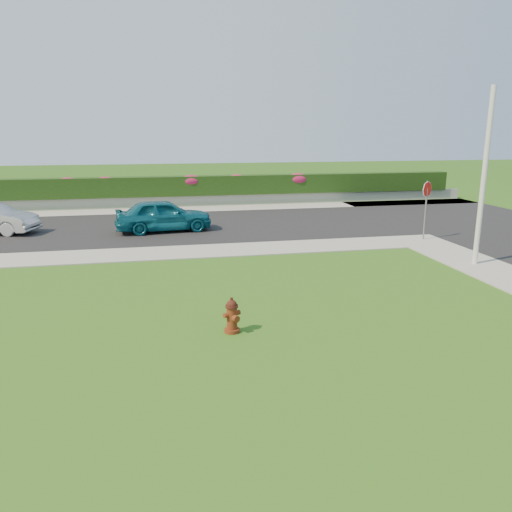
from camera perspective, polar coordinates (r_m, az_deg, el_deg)
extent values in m
plane|color=black|center=(9.88, 8.17, -11.17)|extent=(120.00, 120.00, 0.00)
cube|color=black|center=(22.84, -16.15, 2.99)|extent=(26.00, 8.00, 0.04)
cube|color=gray|center=(18.10, -20.42, -0.15)|extent=(24.00, 2.00, 0.04)
cube|color=gray|center=(20.55, 18.20, 1.65)|extent=(2.00, 2.00, 0.04)
cube|color=gray|center=(27.78, -7.14, 5.32)|extent=(34.00, 2.00, 0.04)
cube|color=gray|center=(29.22, -7.40, 6.30)|extent=(34.00, 0.40, 0.60)
cube|color=black|center=(29.22, -7.47, 7.98)|extent=(32.00, 0.90, 1.10)
cylinder|color=#551C0D|center=(10.83, -2.76, -8.48)|extent=(0.33, 0.33, 0.08)
cylinder|color=#551C0D|center=(10.72, -2.78, -7.03)|extent=(0.22, 0.22, 0.51)
cylinder|color=black|center=(10.63, -2.79, -5.75)|extent=(0.27, 0.27, 0.05)
sphere|color=black|center=(10.62, -2.79, -5.61)|extent=(0.22, 0.22, 0.22)
cylinder|color=black|center=(10.58, -2.80, -4.96)|extent=(0.07, 0.07, 0.07)
cylinder|color=#551C0D|center=(10.62, -3.45, -6.80)|extent=(0.13, 0.14, 0.11)
cylinder|color=#551C0D|center=(10.77, -2.12, -6.48)|extent=(0.13, 0.14, 0.11)
cylinder|color=#551C0D|center=(10.60, -2.34, -7.17)|extent=(0.18, 0.17, 0.15)
imported|color=#0D5368|center=(21.62, -10.52, 4.61)|extent=(4.19, 2.08, 1.37)
cylinder|color=silver|center=(17.16, 24.59, 8.05)|extent=(0.16, 0.16, 5.53)
cylinder|color=slate|center=(20.68, 18.77, 4.53)|extent=(0.06, 0.06, 2.06)
cylinder|color=#B60C0E|center=(20.55, 18.99, 7.22)|extent=(0.53, 0.32, 0.60)
cylinder|color=white|center=(20.55, 18.99, 7.22)|extent=(0.56, 0.33, 0.64)
ellipsoid|color=#B51F4E|center=(29.36, -20.74, 7.89)|extent=(1.07, 0.69, 0.53)
ellipsoid|color=#B51F4E|center=(29.12, -16.85, 8.15)|extent=(1.05, 0.68, 0.53)
ellipsoid|color=#B51F4E|center=(29.09, -7.44, 8.53)|extent=(1.31, 0.84, 0.66)
ellipsoid|color=#B51F4E|center=(29.40, -2.26, 8.79)|extent=(1.05, 0.67, 0.52)
ellipsoid|color=#B51F4E|center=(30.23, 4.78, 8.77)|extent=(1.39, 0.89, 0.69)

